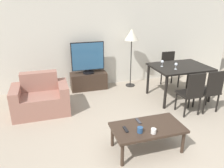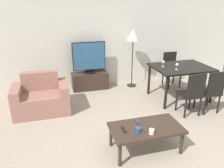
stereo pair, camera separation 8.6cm
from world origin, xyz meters
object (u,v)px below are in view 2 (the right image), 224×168
at_px(dining_table, 181,70).
at_px(wine_glass_center, 177,65).
at_px(floor_lamp, 133,37).
at_px(wine_glass_left, 163,62).
at_px(coffee_table, 146,130).
at_px(dining_chair_far, 171,68).
at_px(remote_primary, 137,121).
at_px(remote_secondary, 124,130).
at_px(armchair, 42,98).
at_px(dining_chair_near, 192,92).
at_px(cup_white_near, 152,132).
at_px(tv, 89,58).
at_px(cup_colored_far, 138,130).
at_px(dining_chair_near_right, 211,90).
at_px(tv_stand, 90,81).

relative_size(dining_table, wine_glass_center, 8.59).
relative_size(floor_lamp, wine_glass_left, 10.33).
height_order(coffee_table, dining_chair_far, dining_chair_far).
bearing_deg(remote_primary, dining_chair_far, 49.99).
bearing_deg(remote_secondary, armchair, 124.59).
distance_m(dining_chair_near, wine_glass_left, 0.97).
relative_size(cup_white_near, wine_glass_center, 0.52).
relative_size(tv, wine_glass_left, 5.60).
xyz_separation_m(dining_table, cup_colored_far, (-1.69, -1.66, -0.24)).
bearing_deg(dining_chair_far, floor_lamp, 166.58).
bearing_deg(dining_chair_near_right, coffee_table, -156.34).
distance_m(tv_stand, cup_colored_far, 2.81).
distance_m(coffee_table, remote_secondary, 0.35).
distance_m(coffee_table, dining_chair_near_right, 1.90).
bearing_deg(wine_glass_center, cup_white_near, -129.77).
height_order(dining_chair_near, cup_white_near, dining_chair_near).
bearing_deg(remote_primary, remote_secondary, -149.36).
height_order(cup_white_near, wine_glass_left, wine_glass_left).
xyz_separation_m(remote_primary, wine_glass_center, (1.36, 1.19, 0.46)).
bearing_deg(wine_glass_center, wine_glass_left, 122.72).
relative_size(armchair, dining_chair_far, 1.22).
height_order(dining_chair_near_right, cup_white_near, dining_chair_near_right).
bearing_deg(cup_white_near, tv_stand, 97.29).
height_order(dining_chair_near_right, floor_lamp, floor_lamp).
xyz_separation_m(dining_chair_far, wine_glass_left, (-0.63, -0.70, 0.38)).
distance_m(floor_lamp, remote_secondary, 2.92).
xyz_separation_m(remote_primary, cup_colored_far, (-0.10, -0.28, 0.03)).
bearing_deg(dining_chair_near_right, dining_table, 105.60).
distance_m(dining_chair_near, dining_chair_near_right, 0.44).
xyz_separation_m(tv, dining_chair_near, (1.67, -1.92, -0.33)).
distance_m(dining_table, wine_glass_center, 0.36).
bearing_deg(dining_chair_far, armchair, -169.61).
distance_m(dining_chair_near, wine_glass_center, 0.71).
bearing_deg(coffee_table, remote_secondary, 178.66).
bearing_deg(dining_chair_near, dining_chair_near_right, 0.00).
xyz_separation_m(coffee_table, remote_primary, (-0.08, 0.17, 0.06)).
relative_size(armchair, floor_lamp, 0.72).
height_order(armchair, cup_white_near, armchair).
distance_m(tv_stand, coffee_table, 2.71).
height_order(dining_chair_far, wine_glass_left, wine_glass_left).
bearing_deg(dining_table, floor_lamp, 127.31).
relative_size(dining_chair_far, wine_glass_left, 6.13).
bearing_deg(tv_stand, remote_secondary, -89.60).
bearing_deg(armchair, remote_secondary, -55.41).
height_order(remote_secondary, wine_glass_center, wine_glass_center).
bearing_deg(cup_white_near, wine_glass_left, 58.63).
distance_m(tv, remote_primary, 2.56).
bearing_deg(wine_glass_center, remote_secondary, -140.42).
distance_m(armchair, cup_white_near, 2.46).
relative_size(dining_table, dining_chair_near, 1.40).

